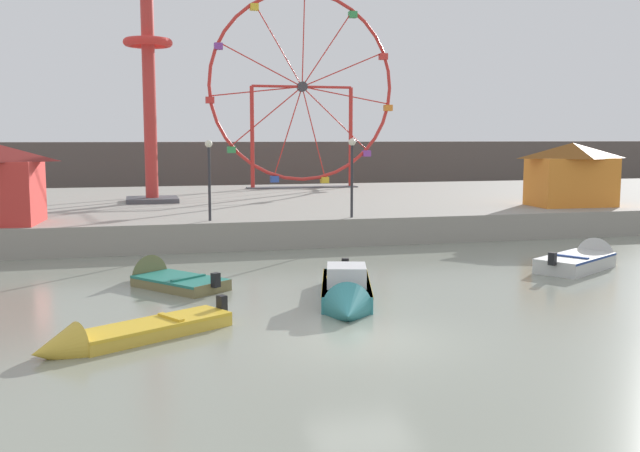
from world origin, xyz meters
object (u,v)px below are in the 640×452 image
(motorboat_teal_painted, at_px, (347,294))
(ferris_wheel_red_frame, at_px, (302,90))
(drop_tower_red_tower, at_px, (149,74))
(motorboat_pale_grey, at_px, (585,260))
(motorboat_olive_wood, at_px, (162,279))
(promenade_lamp_near, at_px, (209,167))
(carnival_booth_orange_canopy, at_px, (571,173))
(motorboat_mustard_yellow, at_px, (118,336))
(promenade_lamp_far, at_px, (352,165))

(motorboat_teal_painted, xyz_separation_m, ferris_wheel_red_frame, (5.70, 30.22, 7.75))
(motorboat_teal_painted, relative_size, drop_tower_red_tower, 0.37)
(motorboat_pale_grey, relative_size, ferris_wheel_red_frame, 0.33)
(motorboat_olive_wood, relative_size, ferris_wheel_red_frame, 0.29)
(motorboat_pale_grey, relative_size, drop_tower_red_tower, 0.30)
(motorboat_teal_painted, xyz_separation_m, promenade_lamp_near, (-2.73, 11.47, 3.20))
(motorboat_teal_painted, xyz_separation_m, motorboat_olive_wood, (-5.06, 4.23, -0.14))
(motorboat_teal_painted, height_order, carnival_booth_orange_canopy, carnival_booth_orange_canopy)
(drop_tower_red_tower, bearing_deg, motorboat_mustard_yellow, -93.37)
(motorboat_pale_grey, height_order, ferris_wheel_red_frame, ferris_wheel_red_frame)
(motorboat_mustard_yellow, relative_size, motorboat_pale_grey, 1.07)
(motorboat_olive_wood, height_order, drop_tower_red_tower, drop_tower_red_tower)
(ferris_wheel_red_frame, height_order, carnival_booth_orange_canopy, ferris_wheel_red_frame)
(motorboat_teal_painted, relative_size, motorboat_mustard_yellow, 1.17)
(motorboat_olive_wood, distance_m, promenade_lamp_near, 8.31)
(ferris_wheel_red_frame, relative_size, promenade_lamp_far, 3.88)
(motorboat_teal_painted, relative_size, promenade_lamp_far, 1.62)
(motorboat_teal_painted, relative_size, motorboat_pale_grey, 1.25)
(motorboat_teal_painted, bearing_deg, drop_tower_red_tower, -151.45)
(motorboat_pale_grey, relative_size, carnival_booth_orange_canopy, 0.99)
(motorboat_teal_painted, relative_size, motorboat_olive_wood, 1.43)
(promenade_lamp_near, relative_size, promenade_lamp_far, 0.98)
(carnival_booth_orange_canopy, distance_m, promenade_lamp_near, 19.04)
(motorboat_pale_grey, bearing_deg, promenade_lamp_near, 117.40)
(motorboat_olive_wood, height_order, ferris_wheel_red_frame, ferris_wheel_red_frame)
(drop_tower_red_tower, bearing_deg, promenade_lamp_far, -50.50)
(promenade_lamp_near, bearing_deg, motorboat_olive_wood, -107.81)
(motorboat_teal_painted, height_order, motorboat_olive_wood, motorboat_teal_painted)
(motorboat_olive_wood, distance_m, motorboat_mustard_yellow, 6.82)
(motorboat_teal_painted, distance_m, carnival_booth_orange_canopy, 21.25)
(motorboat_teal_painted, bearing_deg, motorboat_olive_wood, -114.24)
(motorboat_olive_wood, relative_size, promenade_lamp_far, 1.14)
(ferris_wheel_red_frame, relative_size, carnival_booth_orange_canopy, 2.98)
(drop_tower_red_tower, relative_size, promenade_lamp_far, 4.37)
(motorboat_teal_painted, bearing_deg, promenade_lamp_far, 178.04)
(ferris_wheel_red_frame, xyz_separation_m, promenade_lamp_near, (-8.43, -18.74, -4.55))
(carnival_booth_orange_canopy, bearing_deg, promenade_lamp_near, -171.71)
(motorboat_mustard_yellow, relative_size, drop_tower_red_tower, 0.32)
(motorboat_olive_wood, height_order, motorboat_pale_grey, motorboat_pale_grey)
(motorboat_pale_grey, distance_m, drop_tower_red_tower, 24.75)
(ferris_wheel_red_frame, bearing_deg, carnival_booth_orange_canopy, -57.88)
(carnival_booth_orange_canopy, bearing_deg, motorboat_pale_grey, -118.41)
(promenade_lamp_near, height_order, promenade_lamp_far, promenade_lamp_far)
(motorboat_pale_grey, distance_m, promenade_lamp_near, 15.60)
(ferris_wheel_red_frame, bearing_deg, motorboat_olive_wood, -112.49)
(drop_tower_red_tower, height_order, carnival_booth_orange_canopy, drop_tower_red_tower)
(motorboat_olive_wood, height_order, carnival_booth_orange_canopy, carnival_booth_orange_canopy)
(carnival_booth_orange_canopy, xyz_separation_m, promenade_lamp_near, (-18.92, -2.04, 0.59))
(motorboat_olive_wood, xyz_separation_m, drop_tower_red_tower, (0.16, 17.19, 8.05))
(motorboat_teal_painted, relative_size, carnival_booth_orange_canopy, 1.25)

